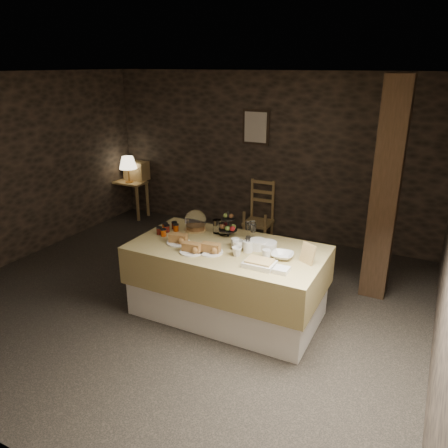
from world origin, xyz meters
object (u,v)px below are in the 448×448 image
at_px(buffet_table, 227,276).
at_px(timber_column, 386,192).
at_px(fruit_stand, 228,226).
at_px(chair, 260,212).
at_px(wine_rack, 137,171).
at_px(console_table, 129,188).
at_px(table_lamp, 128,163).

distance_m(buffet_table, timber_column, 2.06).
bearing_deg(fruit_stand, chair, 102.60).
xyz_separation_m(buffet_table, chair, (-0.61, 2.44, -0.07)).
relative_size(wine_rack, fruit_stand, 1.39).
xyz_separation_m(console_table, wine_rack, (0.05, 0.18, 0.30)).
xyz_separation_m(table_lamp, wine_rack, (0.00, 0.23, -0.19)).
bearing_deg(wine_rack, chair, 0.52).
relative_size(wine_rack, timber_column, 0.16).
height_order(table_lamp, fruit_stand, table_lamp).
relative_size(buffet_table, table_lamp, 4.42).
height_order(chair, fruit_stand, fruit_stand).
xyz_separation_m(buffet_table, fruit_stand, (-0.13, 0.28, 0.47)).
xyz_separation_m(wine_rack, chair, (2.46, 0.02, -0.43)).
relative_size(table_lamp, timber_column, 0.18).
bearing_deg(table_lamp, fruit_stand, -32.91).
height_order(console_table, chair, chair).
height_order(console_table, wine_rack, wine_rack).
distance_m(table_lamp, chair, 2.55).
bearing_deg(fruit_stand, timber_column, 32.69).
relative_size(chair, timber_column, 0.27).
relative_size(table_lamp, chair, 0.66).
bearing_deg(fruit_stand, wine_rack, 144.04).
distance_m(buffet_table, chair, 2.51).
bearing_deg(chair, table_lamp, -176.26).
distance_m(timber_column, fruit_stand, 1.86).
distance_m(console_table, timber_column, 4.69).
bearing_deg(chair, fruit_stand, -79.51).
distance_m(chair, timber_column, 2.50).
relative_size(buffet_table, chair, 2.94).
distance_m(console_table, chair, 2.52).
distance_m(table_lamp, wine_rack, 0.30).
xyz_separation_m(wine_rack, fruit_stand, (2.94, -2.13, 0.11)).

